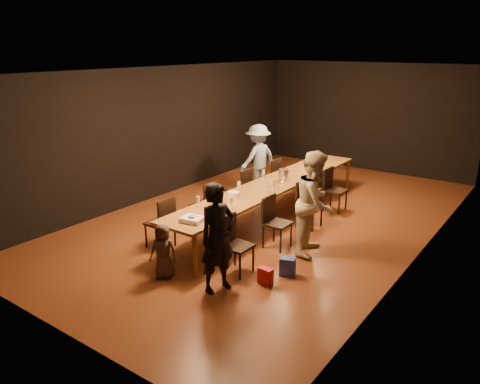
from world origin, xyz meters
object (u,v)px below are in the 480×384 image
Objects in this scene: chair_right_2 at (309,205)px; child at (163,251)px; chair_left_3 at (269,177)px; birthday_cake at (192,219)px; ice_bucket at (284,175)px; chair_right_1 at (278,223)px; chair_left_2 at (239,190)px; man_blue at (258,158)px; chair_right_0 at (237,245)px; plate_stack at (233,195)px; table at (273,186)px; chair_right_3 at (336,190)px; chair_left_1 at (204,204)px; champagne_bottle at (212,194)px; woman_birthday at (218,238)px; chair_left_0 at (160,222)px; woman_tan at (315,203)px.

chair_right_2 is 1.06× the size of child.
chair_left_3 is 2.44× the size of birthday_cake.
child is 2.30× the size of birthday_cake.
chair_right_1 is at bearing -62.42° from ice_bucket.
chair_left_2 is 1.61m from man_blue.
chair_right_0 reaches higher than plate_stack.
ice_bucket reaches higher than table.
chair_right_3 and chair_left_1 have the same top height.
birthday_cake is 1.24× the size of champagne_bottle.
chair_right_0 is 1.40m from champagne_bottle.
plate_stack is (0.76, -0.04, 0.35)m from chair_left_1.
woman_birthday is 1.00× the size of man_blue.
chair_left_2 reaches higher than birthday_cake.
child is at bearing -14.63° from chair_right_2.
chair_left_0 is 2.91m from ice_bucket.
child is (-0.92, -0.19, -0.38)m from woman_birthday.
chair_left_1 reaches higher than plate_stack.
plate_stack is (-1.55, -0.24, -0.09)m from woman_tan.
woman_birthday is 1.01m from child.
man_blue is at bearing 7.55° from chair_left_0.
child is (-0.83, -3.19, -0.03)m from chair_right_2.
chair_right_3 is 0.57× the size of man_blue.
plate_stack is at bearing -92.83° from chair_left_1.
child reaches higher than table.
man_blue is at bearing 132.52° from table.
plate_stack is at bearing 88.63° from birthday_cake.
chair_left_2 is 4.26× the size of plate_stack.
man_blue is at bearing 42.28° from woman_birthday.
chair_right_3 is at bearing 16.29° from woman_birthday.
chair_left_2 is at bearing -125.22° from chair_right_1.
child is (1.38, -4.68, -0.38)m from man_blue.
man_blue is at bearing -97.43° from chair_right_3.
chair_left_0 is 3.94m from man_blue.
chair_right_1 is at bearing 22.80° from champagne_bottle.
woman_birthday is (1.79, -0.60, 0.35)m from chair_left_0.
table is 3.14m from woman_birthday.
chair_right_1 is at bearing 2.28° from plate_stack.
man_blue is (-2.82, 2.48, -0.08)m from woman_tan.
woman_birthday is (1.79, -3.00, 0.35)m from chair_left_2.
ice_bucket is (-0.80, 2.74, 0.40)m from chair_right_0.
chair_right_3 is 1.25m from ice_bucket.
chair_right_2 is 0.57× the size of woman_birthday.
woman_birthday is 3.45m from ice_bucket.
chair_left_0 reaches higher than birthday_cake.
chair_left_2 is (-1.70, 2.40, 0.00)m from chair_right_0.
chair_right_2 is (0.85, 0.00, -0.24)m from table.
plate_stack is (-1.03, 1.76, -0.01)m from woman_birthday.
child is (0.87, -3.19, -0.03)m from chair_left_2.
ice_bucket is (-0.80, -0.86, 0.40)m from chair_right_3.
woman_tan is (0.52, 2.00, 0.08)m from woman_birthday.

